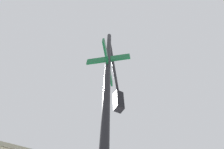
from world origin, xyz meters
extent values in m
cylinder|color=black|center=(-7.21, -6.64, 2.92)|extent=(0.12, 0.12, 5.84)
cylinder|color=black|center=(-6.60, -5.83, 5.44)|extent=(1.31, 1.69, 0.09)
cube|color=black|center=(-5.98, -5.01, 4.99)|extent=(0.28, 0.28, 0.80)
sphere|color=red|center=(-5.89, -4.89, 5.24)|extent=(0.18, 0.18, 0.18)
sphere|color=orange|center=(-5.89, -4.89, 4.99)|extent=(0.18, 0.18, 0.18)
sphere|color=green|center=(-5.89, -4.89, 4.74)|extent=(0.18, 0.18, 0.18)
cube|color=#0F5128|center=(-7.21, -6.64, 4.06)|extent=(0.70, 0.90, 0.20)
cube|color=#0F5128|center=(-7.21, -6.64, 4.28)|extent=(0.82, 0.64, 0.20)
camera|label=1|loc=(-7.91, -8.12, 1.28)|focal=23.73mm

